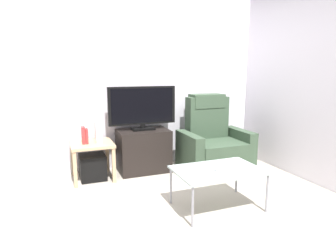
% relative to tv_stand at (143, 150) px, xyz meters
% --- Properties ---
extents(ground_plane, '(6.40, 6.40, 0.00)m').
position_rel_tv_stand_xyz_m(ground_plane, '(0.05, -0.83, -0.30)').
color(ground_plane, '#B2A899').
extents(wall_back, '(6.40, 0.06, 2.60)m').
position_rel_tv_stand_xyz_m(wall_back, '(0.05, 0.30, 1.00)').
color(wall_back, silver).
rests_on(wall_back, ground).
extents(wall_side, '(0.06, 4.48, 2.60)m').
position_rel_tv_stand_xyz_m(wall_side, '(1.93, -0.83, 1.00)').
color(wall_side, silver).
rests_on(wall_side, ground).
extents(tv_stand, '(0.72, 0.48, 0.60)m').
position_rel_tv_stand_xyz_m(tv_stand, '(0.00, 0.00, 0.00)').
color(tv_stand, black).
rests_on(tv_stand, ground).
extents(television, '(0.97, 0.20, 0.61)m').
position_rel_tv_stand_xyz_m(television, '(-0.00, 0.02, 0.62)').
color(television, black).
rests_on(television, tv_stand).
extents(recliner_armchair, '(0.98, 0.78, 1.08)m').
position_rel_tv_stand_xyz_m(recliner_armchair, '(1.00, -0.23, 0.07)').
color(recliner_armchair, '#384C38').
rests_on(recliner_armchair, ground).
extents(side_table, '(0.54, 0.54, 0.50)m').
position_rel_tv_stand_xyz_m(side_table, '(-0.73, -0.07, 0.11)').
color(side_table, tan).
rests_on(side_table, ground).
extents(subwoofer_box, '(0.33, 0.33, 0.33)m').
position_rel_tv_stand_xyz_m(subwoofer_box, '(-0.73, -0.07, -0.14)').
color(subwoofer_box, black).
rests_on(subwoofer_box, ground).
extents(book_leftmost, '(0.04, 0.11, 0.22)m').
position_rel_tv_stand_xyz_m(book_leftmost, '(-0.83, -0.09, 0.31)').
color(book_leftmost, red).
rests_on(book_leftmost, side_table).
extents(book_middle, '(0.03, 0.10, 0.20)m').
position_rel_tv_stand_xyz_m(book_middle, '(-0.79, -0.09, 0.29)').
color(book_middle, red).
rests_on(book_middle, side_table).
extents(game_console, '(0.07, 0.20, 0.27)m').
position_rel_tv_stand_xyz_m(game_console, '(-0.64, -0.06, 0.33)').
color(game_console, white).
rests_on(game_console, side_table).
extents(coffee_table, '(0.90, 0.60, 0.42)m').
position_rel_tv_stand_xyz_m(coffee_table, '(0.39, -1.40, 0.09)').
color(coffee_table, '#B2C6C1').
rests_on(coffee_table, ground).
extents(cell_phone, '(0.11, 0.16, 0.01)m').
position_rel_tv_stand_xyz_m(cell_phone, '(0.38, -1.48, 0.13)').
color(cell_phone, '#B7B7BC').
rests_on(cell_phone, coffee_table).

